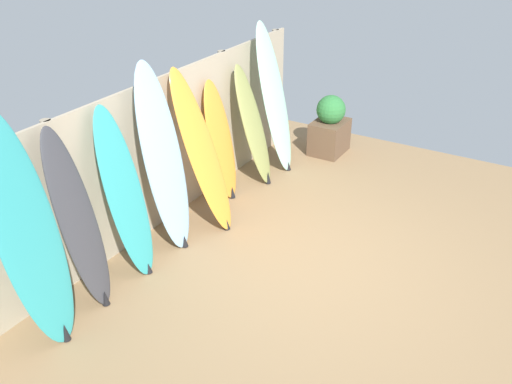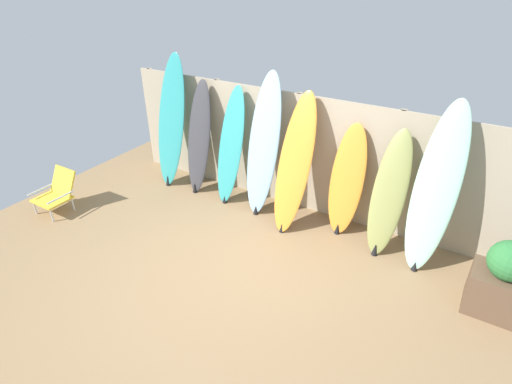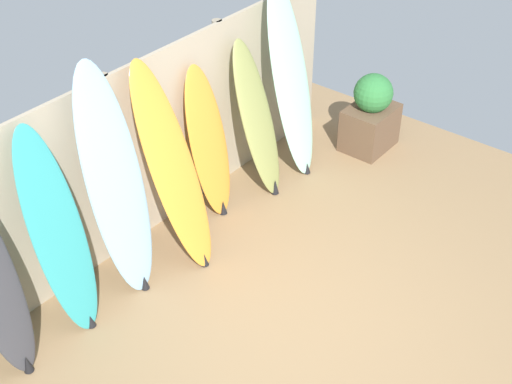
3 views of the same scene
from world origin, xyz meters
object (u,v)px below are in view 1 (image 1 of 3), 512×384
Objects in this scene: surfboard_teal_0 at (27,234)px; surfboard_charcoal_1 at (78,222)px; surfboard_seafoam_7 at (274,99)px; planter_box at (330,127)px; surfboard_skyblue_3 at (163,160)px; surfboard_orange_5 at (221,142)px; surfboard_olive_6 at (253,126)px; surfboard_teal_2 at (125,195)px; surfboard_orange_4 at (202,152)px.

surfboard_teal_0 is 1.19× the size of surfboard_charcoal_1.
planter_box is at bearing -28.75° from surfboard_seafoam_7.
surfboard_teal_0 is 1.79m from surfboard_skyblue_3.
planter_box is at bearing -17.67° from surfboard_orange_5.
surfboard_seafoam_7 reaches higher than surfboard_charcoal_1.
surfboard_teal_0 is 3.08m from surfboard_orange_5.
surfboard_orange_5 is at bearing 172.22° from surfboard_seafoam_7.
surfboard_skyblue_3 is 1.30m from surfboard_orange_5.
surfboard_orange_5 is (1.27, 0.11, -0.28)m from surfboard_skyblue_3.
surfboard_skyblue_3 reaches higher than planter_box.
surfboard_teal_0 is at bearing 179.18° from surfboard_seafoam_7.
planter_box is (1.42, -0.52, -0.39)m from surfboard_olive_6.
surfboard_orange_5 is (1.87, 0.09, -0.12)m from surfboard_teal_2.
surfboard_teal_2 is (0.63, -0.01, -0.01)m from surfboard_charcoal_1.
surfboard_orange_4 reaches higher than surfboard_teal_2.
planter_box is (0.89, -0.49, -0.63)m from surfboard_seafoam_7.
surfboard_teal_2 is 3.96m from planter_box.
surfboard_skyblue_3 is 0.59m from surfboard_orange_4.
planter_box is (2.72, -0.43, -0.53)m from surfboard_orange_4.
surfboard_orange_4 reaches higher than surfboard_orange_5.
surfboard_skyblue_3 is at bearing 179.03° from surfboard_seafoam_7.
surfboard_teal_2 is 1.11× the size of surfboard_olive_6.
surfboard_seafoam_7 is 2.29× the size of planter_box.
surfboard_teal_0 is 1.14× the size of surfboard_orange_4.
surfboard_charcoal_1 is at bearing 172.83° from planter_box.
surfboard_teal_0 is 1.33× the size of surfboard_olive_6.
surfboard_charcoal_1 reaches higher than surfboard_olive_6.
surfboard_seafoam_7 is (3.00, -0.07, 0.15)m from surfboard_teal_2.
surfboard_orange_5 is at bearing 5.11° from surfboard_skyblue_3.
surfboard_teal_2 is at bearing -177.35° from surfboard_orange_5.
surfboard_skyblue_3 is 1.01× the size of surfboard_seafoam_7.
surfboard_olive_6 is 0.58m from surfboard_seafoam_7.
surfboard_orange_4 is at bearing -10.25° from surfboard_skyblue_3.
surfboard_olive_6 is at bearing 159.80° from planter_box.
surfboard_seafoam_7 reaches higher than planter_box.
surfboard_skyblue_3 reaches higher than surfboard_charcoal_1.
surfboard_skyblue_3 is (1.79, -0.02, -0.02)m from surfboard_teal_0.
surfboard_orange_4 is at bearing -175.92° from surfboard_olive_6.
surfboard_teal_2 is (1.19, 0.01, -0.18)m from surfboard_teal_0.
surfboard_skyblue_3 is 1.89m from surfboard_olive_6.
surfboard_orange_5 is at bearing 2.65° from surfboard_teal_2.
surfboard_skyblue_3 is at bearing -0.61° from surfboard_teal_0.
surfboard_teal_0 is 1.38× the size of surfboard_orange_5.
surfboard_seafoam_7 is (1.83, 0.06, 0.10)m from surfboard_orange_4.
surfboard_orange_4 is 2.09× the size of planter_box.
surfboard_teal_2 is at bearing 178.72° from surfboard_seafoam_7.
surfboard_seafoam_7 is at bearing -1.28° from surfboard_teal_2.
planter_box is (2.02, -0.64, -0.36)m from surfboard_orange_5.
surfboard_teal_0 is 1.20m from surfboard_teal_2.
surfboard_teal_0 is 3.67m from surfboard_olive_6.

